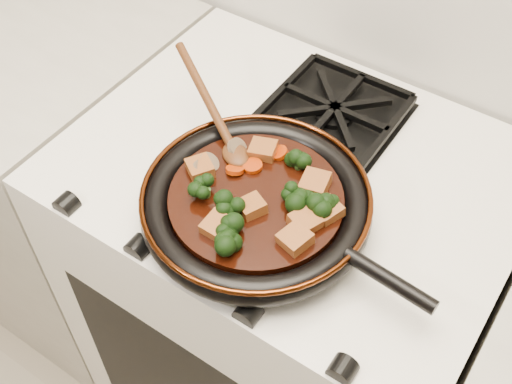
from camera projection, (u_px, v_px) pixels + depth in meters
The scene contains 29 objects.
stove at pixel (284, 302), 1.43m from camera, with size 0.76×0.60×0.90m, color white.
burner_grate_front at pixel (246, 213), 1.00m from camera, with size 0.23×0.23×0.03m, color black, non-canonical shape.
burner_grate_back at pixel (334, 111), 1.15m from camera, with size 0.23×0.23×0.03m, color black, non-canonical shape.
skillet at pixel (257, 204), 0.97m from camera, with size 0.48×0.35×0.05m.
braising_sauce at pixel (256, 201), 0.97m from camera, with size 0.26×0.26×0.02m, color black.
tofu_cube_0 at pixel (295, 239), 0.90m from camera, with size 0.04×0.04×0.02m, color brown.
tofu_cube_1 at pixel (200, 169), 0.99m from camera, with size 0.04×0.04×0.02m, color brown.
tofu_cube_2 at pixel (218, 227), 0.91m from camera, with size 0.04×0.04×0.02m, color brown.
tofu_cube_3 at pixel (263, 150), 1.01m from camera, with size 0.04×0.04×0.02m, color brown.
tofu_cube_4 at pixel (328, 211), 0.93m from camera, with size 0.04×0.04×0.02m, color brown.
tofu_cube_5 at pixel (252, 207), 0.94m from camera, with size 0.04×0.03×0.02m, color brown.
tofu_cube_6 at pixel (315, 184), 0.97m from camera, with size 0.04×0.04×0.02m, color brown.
tofu_cube_7 at pixel (305, 222), 0.92m from camera, with size 0.04×0.04×0.02m, color brown.
broccoli_floret_0 at pixel (206, 190), 0.95m from camera, with size 0.05×0.05×0.06m, color black, non-canonical shape.
broccoli_floret_1 at pixel (290, 200), 0.94m from camera, with size 0.06×0.06×0.06m, color black, non-canonical shape.
broccoli_floret_2 at pixel (322, 204), 0.94m from camera, with size 0.06×0.06×0.05m, color black, non-canonical shape.
broccoli_floret_3 at pixel (223, 243), 0.89m from camera, with size 0.06×0.06×0.05m, color black, non-canonical shape.
broccoli_floret_4 at pixel (298, 165), 0.99m from camera, with size 0.06×0.06×0.05m, color black, non-canonical shape.
broccoli_floret_5 at pixel (230, 221), 0.92m from camera, with size 0.06×0.06×0.05m, color black, non-canonical shape.
broccoli_floret_6 at pixel (228, 208), 0.93m from camera, with size 0.06×0.06×0.05m, color black, non-canonical shape.
broccoli_floret_7 at pixel (311, 206), 0.94m from camera, with size 0.06×0.06×0.05m, color black, non-canonical shape.
carrot_coin_0 at pixel (279, 153), 1.01m from camera, with size 0.03×0.03×0.01m, color #A22A04.
carrot_coin_1 at pixel (253, 166), 0.99m from camera, with size 0.03×0.03×0.01m, color #A22A04.
carrot_coin_2 at pixel (235, 170), 0.99m from camera, with size 0.03×0.03×0.01m, color #A22A04.
carrot_coin_3 at pixel (231, 227), 0.92m from camera, with size 0.03×0.03×0.01m, color #A22A04.
mushroom_slice_0 at pixel (209, 163), 1.00m from camera, with size 0.03×0.03×0.01m, color brown.
mushroom_slice_1 at pixel (201, 170), 0.99m from camera, with size 0.03×0.03×0.01m, color brown.
mushroom_slice_2 at pixel (238, 149), 1.01m from camera, with size 0.04×0.04×0.01m, color brown.
wooden_spoon at pixel (219, 122), 1.03m from camera, with size 0.14×0.10×0.23m.
Camera 1 is at (0.36, 1.04, 1.69)m, focal length 45.00 mm.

